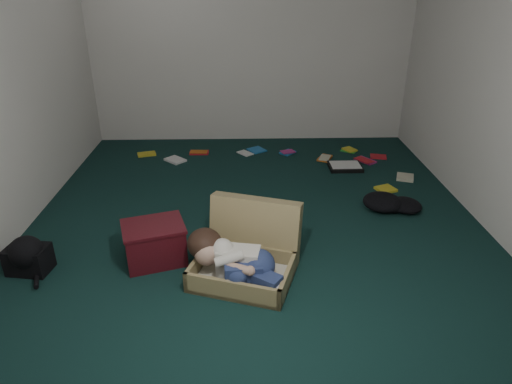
{
  "coord_description": "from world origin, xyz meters",
  "views": [
    {
      "loc": [
        -0.09,
        -3.61,
        2.01
      ],
      "look_at": [
        0.0,
        -0.15,
        0.35
      ],
      "focal_mm": 32.0,
      "sensor_mm": 36.0,
      "label": 1
    }
  ],
  "objects": [
    {
      "name": "floor",
      "position": [
        0.0,
        0.0,
        0.0
      ],
      "size": [
        4.5,
        4.5,
        0.0
      ],
      "primitive_type": "plane",
      "color": "black",
      "rests_on": "ground"
    },
    {
      "name": "wall_back",
      "position": [
        0.0,
        2.25,
        1.3
      ],
      "size": [
        4.5,
        0.0,
        4.5
      ],
      "primitive_type": "plane",
      "rotation": [
        1.57,
        0.0,
        0.0
      ],
      "color": "white",
      "rests_on": "ground"
    },
    {
      "name": "wall_front",
      "position": [
        0.0,
        -2.25,
        1.3
      ],
      "size": [
        4.5,
        0.0,
        4.5
      ],
      "primitive_type": "plane",
      "rotation": [
        -1.57,
        0.0,
        0.0
      ],
      "color": "white",
      "rests_on": "ground"
    },
    {
      "name": "wall_right",
      "position": [
        2.0,
        0.0,
        1.3
      ],
      "size": [
        0.0,
        4.5,
        4.5
      ],
      "primitive_type": "plane",
      "rotation": [
        1.57,
        0.0,
        -1.57
      ],
      "color": "white",
      "rests_on": "ground"
    },
    {
      "name": "suitcase",
      "position": [
        -0.08,
        -0.77,
        0.15
      ],
      "size": [
        0.87,
        0.86,
        0.51
      ],
      "rotation": [
        0.0,
        0.0,
        -0.32
      ],
      "color": "#9A8654",
      "rests_on": "floor"
    },
    {
      "name": "person",
      "position": [
        -0.18,
        -0.92,
        0.2
      ],
      "size": [
        0.69,
        0.53,
        0.32
      ],
      "rotation": [
        0.0,
        0.0,
        -0.32
      ],
      "color": "silver",
      "rests_on": "suitcase"
    },
    {
      "name": "maroon_bin",
      "position": [
        -0.79,
        -0.62,
        0.16
      ],
      "size": [
        0.54,
        0.48,
        0.31
      ],
      "rotation": [
        0.0,
        0.0,
        0.31
      ],
      "color": "#450E14",
      "rests_on": "floor"
    },
    {
      "name": "backpack",
      "position": [
        -1.7,
        -0.74,
        0.11
      ],
      "size": [
        0.41,
        0.35,
        0.22
      ],
      "primitive_type": null,
      "rotation": [
        0.0,
        0.0,
        -0.15
      ],
      "color": "black",
      "rests_on": "floor"
    },
    {
      "name": "clothing_pile",
      "position": [
        1.3,
        0.21,
        0.07
      ],
      "size": [
        0.51,
        0.45,
        0.14
      ],
      "primitive_type": null,
      "rotation": [
        0.0,
        0.0,
        -0.25
      ],
      "color": "black",
      "rests_on": "floor"
    },
    {
      "name": "paper_tray",
      "position": [
        1.05,
        1.17,
        0.03
      ],
      "size": [
        0.37,
        0.28,
        0.05
      ],
      "rotation": [
        0.0,
        0.0,
        0.01
      ],
      "color": "black",
      "rests_on": "floor"
    },
    {
      "name": "book_scatter",
      "position": [
        0.46,
        1.46,
        0.01
      ],
      "size": [
        3.13,
        1.44,
        0.02
      ],
      "color": "gold",
      "rests_on": "floor"
    }
  ]
}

